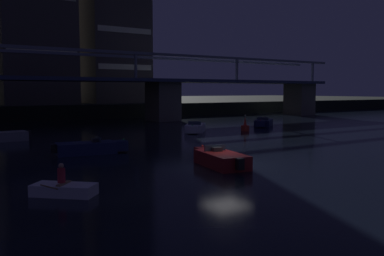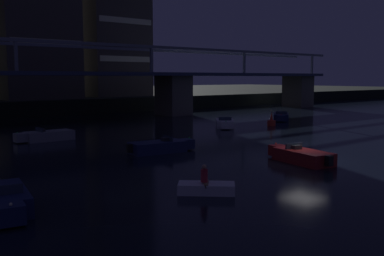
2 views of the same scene
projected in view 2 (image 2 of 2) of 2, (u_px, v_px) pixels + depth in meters
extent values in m
plane|color=black|center=(304.00, 161.00, 28.32)|extent=(400.00, 400.00, 0.00)
cube|color=#605B51|center=(173.00, 95.00, 62.45)|extent=(3.60, 4.40, 5.55)
cube|color=#605B51|center=(298.00, 92.00, 79.85)|extent=(3.60, 4.40, 5.55)
cube|color=#2D3856|center=(80.00, 74.00, 53.41)|extent=(90.00, 6.40, 0.45)
cube|color=slate|center=(90.00, 44.00, 50.77)|extent=(90.00, 0.36, 0.36)
cube|color=slate|center=(70.00, 46.00, 55.26)|extent=(90.00, 0.36, 0.36)
cube|color=slate|center=(16.00, 55.00, 45.73)|extent=(0.30, 0.30, 3.20)
cube|color=slate|center=(151.00, 59.00, 56.17)|extent=(0.30, 0.30, 3.20)
cube|color=slate|center=(244.00, 62.00, 66.61)|extent=(0.30, 0.30, 3.20)
cube|color=slate|center=(312.00, 64.00, 77.05)|extent=(0.30, 0.30, 3.20)
cube|color=beige|center=(47.00, 42.00, 60.74)|extent=(9.97, 0.10, 0.90)
cube|color=#423D38|center=(106.00, 6.00, 75.30)|extent=(10.32, 13.45, 30.42)
cube|color=beige|center=(127.00, 59.00, 71.09)|extent=(9.50, 0.10, 0.90)
cube|color=beige|center=(126.00, 21.00, 70.40)|extent=(9.50, 0.10, 0.90)
cube|color=maroon|center=(303.00, 157.00, 27.52)|extent=(2.45, 4.16, 0.80)
cube|color=maroon|center=(278.00, 150.00, 29.61)|extent=(1.13, 1.06, 0.70)
cube|color=#283342|center=(294.00, 146.00, 28.20)|extent=(1.35, 0.33, 0.36)
cube|color=#262628|center=(297.00, 147.00, 27.99)|extent=(0.62, 0.49, 0.24)
cube|color=black|center=(329.00, 161.00, 25.64)|extent=(0.42, 0.42, 0.60)
sphere|color=red|center=(276.00, 144.00, 29.78)|extent=(0.12, 0.12, 0.12)
cube|color=silver|center=(225.00, 123.00, 47.52)|extent=(3.90, 4.15, 0.80)
cube|color=silver|center=(226.00, 125.00, 45.13)|extent=(1.34, 1.33, 0.70)
cube|color=#283342|center=(225.00, 119.00, 46.61)|extent=(1.10, 0.95, 0.36)
cube|color=#262628|center=(225.00, 119.00, 46.87)|extent=(0.69, 0.67, 0.24)
cube|color=black|center=(224.00, 120.00, 49.65)|extent=(0.51, 0.51, 0.60)
sphere|color=#33D84C|center=(226.00, 121.00, 44.83)|extent=(0.12, 0.12, 0.12)
cube|color=#19234C|center=(157.00, 147.00, 31.28)|extent=(4.11, 2.28, 0.80)
cube|color=#19234C|center=(186.00, 144.00, 32.53)|extent=(1.02, 1.10, 0.70)
cube|color=#283342|center=(168.00, 138.00, 31.66)|extent=(0.27, 1.35, 0.36)
cube|color=#262628|center=(165.00, 139.00, 31.54)|extent=(0.47, 0.61, 0.24)
cube|color=black|center=(129.00, 148.00, 30.16)|extent=(0.40, 0.40, 0.60)
sphere|color=#33D84C|center=(189.00, 138.00, 32.61)|extent=(0.12, 0.12, 0.12)
cube|color=#19234C|center=(3.00, 199.00, 17.89)|extent=(2.43, 4.16, 0.80)
cube|color=#19234C|center=(10.00, 214.00, 15.80)|extent=(1.13, 1.05, 0.70)
cube|color=#283342|center=(5.00, 190.00, 17.09)|extent=(1.35, 0.33, 0.36)
cube|color=#262628|center=(4.00, 190.00, 17.31)|extent=(0.62, 0.49, 0.24)
sphere|color=beige|center=(11.00, 204.00, 15.53)|extent=(0.12, 0.12, 0.12)
cube|color=#19234C|center=(281.00, 117.00, 55.37)|extent=(4.16, 3.87, 0.80)
cube|color=#19234C|center=(281.00, 118.00, 53.03)|extent=(1.32, 1.34, 0.70)
cube|color=#283342|center=(281.00, 113.00, 54.48)|extent=(0.94, 1.11, 0.36)
cube|color=#262628|center=(281.00, 113.00, 54.73)|extent=(0.66, 0.69, 0.24)
cube|color=black|center=(281.00, 115.00, 57.46)|extent=(0.51, 0.51, 0.60)
sphere|color=red|center=(281.00, 115.00, 52.74)|extent=(0.12, 0.12, 0.12)
cube|color=gray|center=(49.00, 136.00, 37.41)|extent=(3.95, 1.89, 0.80)
cube|color=gray|center=(20.00, 138.00, 35.87)|extent=(0.92, 1.01, 0.70)
cube|color=#283342|center=(39.00, 130.00, 36.80)|extent=(0.13, 1.35, 0.36)
cube|color=#262628|center=(42.00, 130.00, 36.97)|extent=(0.41, 0.57, 0.24)
cube|color=black|center=(73.00, 133.00, 38.78)|extent=(0.37, 0.37, 0.60)
sphere|color=#33D84C|center=(17.00, 133.00, 35.66)|extent=(0.12, 0.12, 0.12)
cylinder|color=red|center=(271.00, 123.00, 48.70)|extent=(0.90, 0.90, 0.60)
cone|color=red|center=(272.00, 116.00, 48.61)|extent=(0.36, 0.36, 1.00)
sphere|color=#F2EAB2|center=(272.00, 111.00, 48.55)|extent=(0.16, 0.16, 0.16)
cube|color=silver|center=(206.00, 188.00, 20.32)|extent=(2.66, 2.57, 0.48)
cube|color=#7F6647|center=(206.00, 183.00, 20.28)|extent=(0.82, 0.87, 0.06)
cylinder|color=#B22633|center=(204.00, 176.00, 20.25)|extent=(0.32, 0.32, 0.60)
sphere|color=tan|center=(204.00, 167.00, 20.21)|extent=(0.22, 0.22, 0.22)
cylinder|color=olive|center=(206.00, 187.00, 19.24)|extent=(1.06, 1.16, 0.59)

